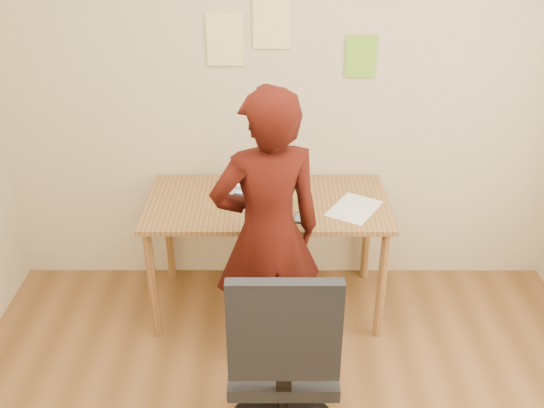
{
  "coord_description": "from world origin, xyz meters",
  "views": [
    {
      "loc": [
        -0.07,
        -1.72,
        2.38
      ],
      "look_at": [
        -0.08,
        0.95,
        0.95
      ],
      "focal_mm": 40.0,
      "sensor_mm": 36.0,
      "label": 1
    }
  ],
  "objects_px": {
    "person": "(268,234)",
    "laptop": "(255,191)",
    "office_chair": "(283,375)",
    "phone": "(299,218)",
    "desk": "(267,214)"
  },
  "relations": [
    {
      "from": "person",
      "to": "laptop",
      "type": "bearing_deg",
      "value": -95.85
    },
    {
      "from": "laptop",
      "to": "office_chair",
      "type": "bearing_deg",
      "value": -65.73
    },
    {
      "from": "office_chair",
      "to": "person",
      "type": "xyz_separation_m",
      "value": [
        -0.07,
        0.65,
        0.33
      ]
    },
    {
      "from": "phone",
      "to": "office_chair",
      "type": "xyz_separation_m",
      "value": [
        -0.1,
        -0.9,
        -0.29
      ]
    },
    {
      "from": "desk",
      "to": "laptop",
      "type": "relative_size",
      "value": 3.5
    },
    {
      "from": "office_chair",
      "to": "person",
      "type": "height_order",
      "value": "person"
    },
    {
      "from": "desk",
      "to": "laptop",
      "type": "xyz_separation_m",
      "value": [
        -0.07,
        0.03,
        0.14
      ]
    },
    {
      "from": "desk",
      "to": "office_chair",
      "type": "relative_size",
      "value": 1.31
    },
    {
      "from": "phone",
      "to": "laptop",
      "type": "bearing_deg",
      "value": 143.61
    },
    {
      "from": "laptop",
      "to": "office_chair",
      "type": "xyz_separation_m",
      "value": [
        0.15,
        -1.13,
        -0.33
      ]
    },
    {
      "from": "laptop",
      "to": "phone",
      "type": "height_order",
      "value": "laptop"
    },
    {
      "from": "office_chair",
      "to": "phone",
      "type": "bearing_deg",
      "value": 83.45
    },
    {
      "from": "phone",
      "to": "office_chair",
      "type": "relative_size",
      "value": 0.11
    },
    {
      "from": "laptop",
      "to": "desk",
      "type": "bearing_deg",
      "value": -3.12
    },
    {
      "from": "desk",
      "to": "person",
      "type": "relative_size",
      "value": 0.89
    }
  ]
}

